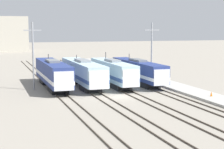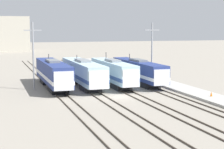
{
  "view_description": "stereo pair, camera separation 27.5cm",
  "coord_description": "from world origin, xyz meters",
  "px_view_note": "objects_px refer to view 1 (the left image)",
  "views": [
    {
      "loc": [
        -16.56,
        -47.42,
        9.26
      ],
      "look_at": [
        0.16,
        3.09,
        2.64
      ],
      "focal_mm": 60.0,
      "sensor_mm": 36.0,
      "label": 1
    },
    {
      "loc": [
        -16.3,
        -47.5,
        9.26
      ],
      "look_at": [
        0.16,
        3.09,
        2.64
      ],
      "focal_mm": 60.0,
      "sensor_mm": 36.0,
      "label": 2
    }
  ],
  "objects_px": {
    "locomotive_far_right": "(139,71)",
    "traffic_cone": "(211,94)",
    "locomotive_center_left": "(83,73)",
    "locomotive_center_right": "(114,72)",
    "locomotive_far_left": "(53,74)",
    "catenary_tower_right": "(152,51)",
    "catenary_tower_left": "(33,54)"
  },
  "relations": [
    {
      "from": "locomotive_center_right",
      "to": "locomotive_far_left",
      "type": "bearing_deg",
      "value": 174.65
    },
    {
      "from": "locomotive_far_right",
      "to": "catenary_tower_right",
      "type": "xyz_separation_m",
      "value": [
        1.86,
        -0.96,
        3.34
      ]
    },
    {
      "from": "locomotive_far_right",
      "to": "locomotive_center_left",
      "type": "bearing_deg",
      "value": -179.55
    },
    {
      "from": "locomotive_far_left",
      "to": "catenary_tower_right",
      "type": "bearing_deg",
      "value": -3.11
    },
    {
      "from": "locomotive_far_left",
      "to": "catenary_tower_right",
      "type": "distance_m",
      "value": 16.53
    },
    {
      "from": "locomotive_center_left",
      "to": "traffic_cone",
      "type": "bearing_deg",
      "value": -48.28
    },
    {
      "from": "locomotive_center_left",
      "to": "catenary_tower_left",
      "type": "xyz_separation_m",
      "value": [
        -7.87,
        -0.88,
        3.24
      ]
    },
    {
      "from": "catenary_tower_left",
      "to": "catenary_tower_right",
      "type": "bearing_deg",
      "value": 0.0
    },
    {
      "from": "catenary_tower_left",
      "to": "locomotive_far_left",
      "type": "bearing_deg",
      "value": 15.91
    },
    {
      "from": "locomotive_far_right",
      "to": "traffic_cone",
      "type": "height_order",
      "value": "locomotive_far_right"
    },
    {
      "from": "locomotive_far_left",
      "to": "locomotive_center_left",
      "type": "bearing_deg",
      "value": 0.01
    },
    {
      "from": "locomotive_far_right",
      "to": "traffic_cone",
      "type": "relative_size",
      "value": 28.48
    },
    {
      "from": "locomotive_far_left",
      "to": "locomotive_center_right",
      "type": "height_order",
      "value": "locomotive_center_right"
    },
    {
      "from": "traffic_cone",
      "to": "locomotive_far_right",
      "type": "bearing_deg",
      "value": 104.79
    },
    {
      "from": "locomotive_center_left",
      "to": "traffic_cone",
      "type": "relative_size",
      "value": 29.03
    },
    {
      "from": "locomotive_center_right",
      "to": "catenary_tower_right",
      "type": "relative_size",
      "value": 1.64
    },
    {
      "from": "locomotive_far_right",
      "to": "traffic_cone",
      "type": "xyz_separation_m",
      "value": [
        4.05,
        -15.34,
        -1.48
      ]
    },
    {
      "from": "locomotive_far_left",
      "to": "catenary_tower_right",
      "type": "xyz_separation_m",
      "value": [
        16.2,
        -0.88,
        3.2
      ]
    },
    {
      "from": "locomotive_far_right",
      "to": "catenary_tower_left",
      "type": "xyz_separation_m",
      "value": [
        -17.43,
        -0.96,
        3.34
      ]
    },
    {
      "from": "catenary_tower_right",
      "to": "locomotive_far_right",
      "type": "bearing_deg",
      "value": 152.74
    },
    {
      "from": "locomotive_center_left",
      "to": "catenary_tower_left",
      "type": "distance_m",
      "value": 8.55
    },
    {
      "from": "locomotive_far_right",
      "to": "traffic_cone",
      "type": "distance_m",
      "value": 15.93
    },
    {
      "from": "catenary_tower_left",
      "to": "traffic_cone",
      "type": "height_order",
      "value": "catenary_tower_left"
    },
    {
      "from": "locomotive_center_left",
      "to": "locomotive_far_right",
      "type": "distance_m",
      "value": 9.56
    },
    {
      "from": "locomotive_far_left",
      "to": "locomotive_center_right",
      "type": "bearing_deg",
      "value": -5.35
    },
    {
      "from": "locomotive_far_left",
      "to": "traffic_cone",
      "type": "height_order",
      "value": "locomotive_far_left"
    },
    {
      "from": "locomotive_center_right",
      "to": "locomotive_far_right",
      "type": "bearing_deg",
      "value": 11.49
    },
    {
      "from": "locomotive_center_left",
      "to": "locomotive_far_right",
      "type": "xyz_separation_m",
      "value": [
        9.56,
        0.07,
        -0.1
      ]
    },
    {
      "from": "locomotive_center_left",
      "to": "locomotive_center_right",
      "type": "bearing_deg",
      "value": -10.62
    },
    {
      "from": "locomotive_far_left",
      "to": "locomotive_far_right",
      "type": "distance_m",
      "value": 14.34
    },
    {
      "from": "locomotive_far_left",
      "to": "locomotive_center_right",
      "type": "distance_m",
      "value": 9.6
    },
    {
      "from": "locomotive_far_left",
      "to": "traffic_cone",
      "type": "bearing_deg",
      "value": -39.69
    }
  ]
}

